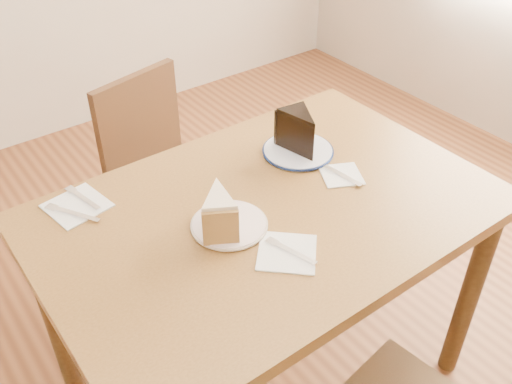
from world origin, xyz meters
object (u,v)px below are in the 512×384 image
(table, at_px, (268,234))
(plate_cream, at_px, (229,225))
(plate_navy, at_px, (298,151))
(chair_far, at_px, (169,180))
(chocolate_cake, at_px, (301,135))
(carrot_cake, at_px, (219,211))

(table, bearing_deg, plate_cream, -177.65)
(plate_navy, bearing_deg, plate_cream, -156.29)
(chair_far, xyz_separation_m, chocolate_cake, (0.21, -0.48, 0.35))
(carrot_cake, xyz_separation_m, chocolate_cake, (0.38, 0.14, 0.01))
(carrot_cake, relative_size, chocolate_cake, 0.91)
(chocolate_cake, bearing_deg, plate_cream, 29.52)
(chair_far, bearing_deg, plate_cream, 62.83)
(plate_cream, distance_m, carrot_cake, 0.06)
(plate_navy, distance_m, chocolate_cake, 0.06)
(plate_cream, relative_size, plate_navy, 0.91)
(chair_far, relative_size, plate_cream, 4.51)
(table, relative_size, chocolate_cake, 9.18)
(plate_navy, height_order, chocolate_cake, chocolate_cake)
(plate_cream, height_order, chocolate_cake, chocolate_cake)
(plate_navy, distance_m, carrot_cake, 0.42)
(table, distance_m, carrot_cake, 0.22)
(table, bearing_deg, plate_navy, 33.60)
(plate_cream, relative_size, carrot_cake, 1.57)
(chair_far, relative_size, plate_navy, 4.12)
(chair_far, height_order, plate_navy, chair_far)
(plate_navy, bearing_deg, carrot_cake, -158.44)
(chair_far, xyz_separation_m, plate_cream, (-0.15, -0.62, 0.29))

